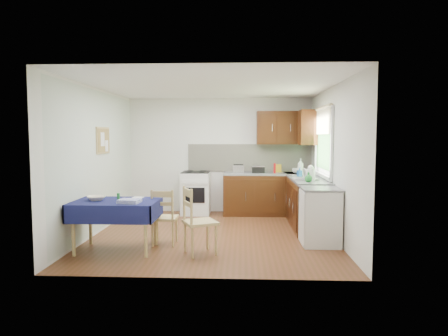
{
  "coord_description": "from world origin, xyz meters",
  "views": [
    {
      "loc": [
        0.5,
        -6.67,
        1.68
      ],
      "look_at": [
        0.18,
        0.26,
        1.12
      ],
      "focal_mm": 32.0,
      "sensor_mm": 36.0,
      "label": 1
    }
  ],
  "objects_px": {
    "dining_table": "(116,208)",
    "dish_rack": "(305,178)",
    "sandwich_press": "(258,169)",
    "chair_near": "(197,219)",
    "toaster": "(238,169)",
    "kettle": "(311,174)",
    "chair_far": "(164,215)"
  },
  "relations": [
    {
      "from": "chair_near",
      "to": "toaster",
      "type": "bearing_deg",
      "value": -35.65
    },
    {
      "from": "dining_table",
      "to": "toaster",
      "type": "bearing_deg",
      "value": 72.67
    },
    {
      "from": "sandwich_press",
      "to": "toaster",
      "type": "bearing_deg",
      "value": 174.0
    },
    {
      "from": "chair_near",
      "to": "sandwich_press",
      "type": "xyz_separation_m",
      "value": [
        0.98,
        2.93,
        0.47
      ]
    },
    {
      "from": "toaster",
      "to": "dish_rack",
      "type": "bearing_deg",
      "value": -63.85
    },
    {
      "from": "chair_far",
      "to": "sandwich_press",
      "type": "xyz_separation_m",
      "value": [
        1.54,
        2.46,
        0.52
      ]
    },
    {
      "from": "chair_far",
      "to": "dish_rack",
      "type": "distance_m",
      "value": 2.64
    },
    {
      "from": "dining_table",
      "to": "toaster",
      "type": "xyz_separation_m",
      "value": [
        1.75,
        2.74,
        0.35
      ]
    },
    {
      "from": "dining_table",
      "to": "sandwich_press",
      "type": "distance_m",
      "value": 3.56
    },
    {
      "from": "dining_table",
      "to": "sandwich_press",
      "type": "bearing_deg",
      "value": 67.35
    },
    {
      "from": "chair_near",
      "to": "sandwich_press",
      "type": "bearing_deg",
      "value": -43.18
    },
    {
      "from": "chair_far",
      "to": "chair_near",
      "type": "relative_size",
      "value": 0.9
    },
    {
      "from": "chair_near",
      "to": "toaster",
      "type": "height_order",
      "value": "toaster"
    },
    {
      "from": "kettle",
      "to": "sandwich_press",
      "type": "bearing_deg",
      "value": 119.96
    },
    {
      "from": "chair_near",
      "to": "dish_rack",
      "type": "xyz_separation_m",
      "value": [
        1.76,
        1.64,
        0.41
      ]
    },
    {
      "from": "sandwich_press",
      "to": "kettle",
      "type": "relative_size",
      "value": 0.97
    },
    {
      "from": "sandwich_press",
      "to": "kettle",
      "type": "bearing_deg",
      "value": -72.97
    },
    {
      "from": "kettle",
      "to": "chair_far",
      "type": "bearing_deg",
      "value": -157.67
    },
    {
      "from": "chair_near",
      "to": "kettle",
      "type": "height_order",
      "value": "kettle"
    },
    {
      "from": "chair_far",
      "to": "toaster",
      "type": "xyz_separation_m",
      "value": [
        1.12,
        2.41,
        0.52
      ]
    },
    {
      "from": "chair_near",
      "to": "sandwich_press",
      "type": "distance_m",
      "value": 3.13
    },
    {
      "from": "chair_far",
      "to": "dish_rack",
      "type": "bearing_deg",
      "value": -152.61
    },
    {
      "from": "dining_table",
      "to": "dish_rack",
      "type": "xyz_separation_m",
      "value": [
        2.97,
        1.5,
        0.29
      ]
    },
    {
      "from": "toaster",
      "to": "kettle",
      "type": "bearing_deg",
      "value": -66.28
    },
    {
      "from": "chair_near",
      "to": "dish_rack",
      "type": "distance_m",
      "value": 2.44
    },
    {
      "from": "dining_table",
      "to": "chair_near",
      "type": "height_order",
      "value": "chair_near"
    },
    {
      "from": "chair_near",
      "to": "toaster",
      "type": "distance_m",
      "value": 2.97
    },
    {
      "from": "chair_far",
      "to": "dish_rack",
      "type": "relative_size",
      "value": 2.04
    },
    {
      "from": "kettle",
      "to": "chair_near",
      "type": "bearing_deg",
      "value": -141.53
    },
    {
      "from": "dish_rack",
      "to": "kettle",
      "type": "height_order",
      "value": "kettle"
    },
    {
      "from": "sandwich_press",
      "to": "kettle",
      "type": "distance_m",
      "value": 1.71
    },
    {
      "from": "chair_near",
      "to": "toaster",
      "type": "xyz_separation_m",
      "value": [
        0.55,
        2.88,
        0.47
      ]
    }
  ]
}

